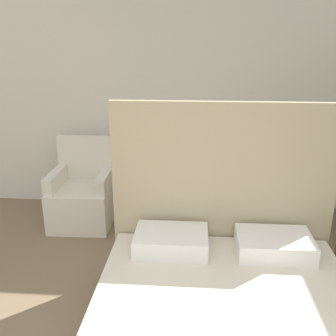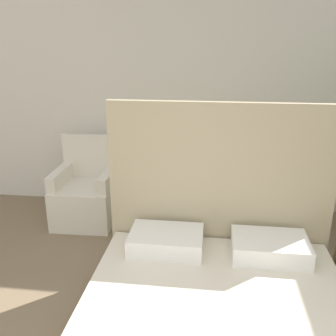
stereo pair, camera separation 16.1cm
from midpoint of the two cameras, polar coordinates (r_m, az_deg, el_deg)
The scene contains 4 objects.
wall_back at distance 4.35m, azimuth 4.10°, elevation 12.34°, with size 10.00×0.06×2.90m.
bed at distance 2.51m, azimuth 9.26°, elevation -22.92°, with size 1.73×1.97×1.52m.
armchair_near_window_left at distance 4.26m, azimuth -11.31°, elevation -4.37°, with size 0.65×0.65×0.93m.
armchair_near_window_right at distance 4.07m, azimuth 2.77°, elevation -5.16°, with size 0.71×0.71×0.93m.
Camera 2 is at (0.31, -0.52, 1.95)m, focal length 40.00 mm.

